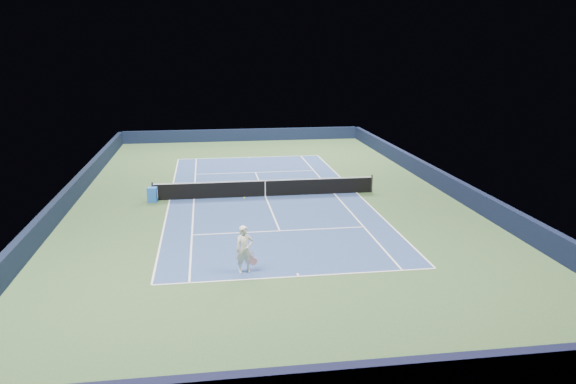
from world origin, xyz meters
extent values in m
plane|color=#324D2A|center=(0.00, 0.00, 0.00)|extent=(40.00, 40.00, 0.00)
cube|color=black|center=(0.00, 19.82, 0.55)|extent=(22.00, 0.35, 1.10)
cube|color=black|center=(10.82, 0.00, 0.55)|extent=(0.35, 40.00, 1.10)
cube|color=black|center=(-10.82, 0.00, 0.55)|extent=(0.35, 40.00, 1.10)
cube|color=navy|center=(0.00, 0.00, 0.00)|extent=(10.97, 23.77, 0.01)
cube|color=white|center=(0.00, 11.88, 0.01)|extent=(10.97, 0.08, 0.00)
cube|color=white|center=(0.00, -11.88, 0.01)|extent=(10.97, 0.08, 0.00)
cube|color=white|center=(5.49, 0.00, 0.01)|extent=(0.08, 23.77, 0.00)
cube|color=white|center=(-5.49, 0.00, 0.01)|extent=(0.08, 23.77, 0.00)
cube|color=white|center=(4.12, 0.00, 0.01)|extent=(0.08, 23.77, 0.00)
cube|color=white|center=(-4.12, 0.00, 0.01)|extent=(0.08, 23.77, 0.00)
cube|color=white|center=(0.00, 6.40, 0.01)|extent=(8.23, 0.08, 0.00)
cube|color=white|center=(0.00, -6.40, 0.01)|extent=(8.23, 0.08, 0.00)
cube|color=white|center=(0.00, 0.00, 0.01)|extent=(0.08, 12.80, 0.00)
cube|color=white|center=(0.00, 11.73, 0.01)|extent=(0.08, 0.30, 0.00)
cube|color=white|center=(0.00, -11.73, 0.01)|extent=(0.08, 0.30, 0.00)
cylinder|color=black|center=(-6.40, 0.00, 0.54)|extent=(0.10, 0.10, 1.07)
cylinder|color=black|center=(6.40, 0.00, 0.54)|extent=(0.10, 0.10, 1.07)
cube|color=black|center=(0.00, 0.00, 0.46)|extent=(12.80, 0.03, 0.91)
cube|color=white|center=(0.00, 0.00, 0.94)|extent=(12.80, 0.04, 0.06)
cube|color=white|center=(0.00, 0.00, 0.46)|extent=(0.05, 0.04, 0.91)
cube|color=blue|center=(-6.40, -0.27, 0.42)|extent=(0.57, 0.53, 0.84)
cube|color=silver|center=(-6.11, -0.27, 0.45)|extent=(0.05, 0.37, 0.37)
imported|color=silver|center=(-2.00, -11.17, 0.94)|extent=(0.76, 0.58, 1.88)
cylinder|color=#C68093|center=(-1.68, -11.22, 0.70)|extent=(0.03, 0.03, 0.31)
cylinder|color=black|center=(-1.68, -11.22, 0.46)|extent=(0.31, 0.02, 0.31)
cylinder|color=pink|center=(-1.68, -11.22, 0.46)|extent=(0.33, 0.03, 0.33)
sphere|color=#CCE931|center=(-1.90, -10.17, 2.72)|extent=(0.07, 0.07, 0.07)
camera|label=1|loc=(-3.30, -31.46, 8.53)|focal=35.00mm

